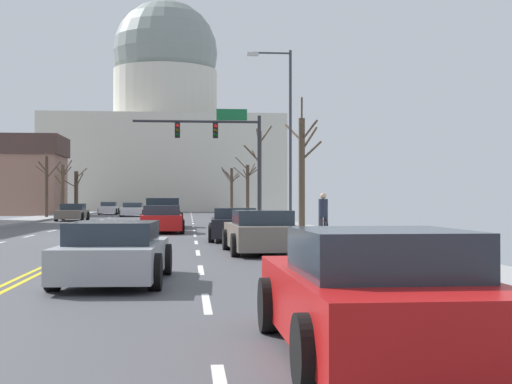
{
  "coord_description": "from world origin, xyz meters",
  "views": [
    {
      "loc": [
        3.23,
        -29.89,
        1.55
      ],
      "look_at": [
        9.1,
        33.93,
        2.21
      ],
      "focal_mm": 51.42,
      "sensor_mm": 36.0,
      "label": 1
    }
  ],
  "objects_px": {
    "sedan_near_03": "(261,233)",
    "bicycle_parked": "(323,228)",
    "street_lamp_right": "(285,124)",
    "sedan_near_05": "(373,297)",
    "sedan_near_02": "(235,225)",
    "pickup_truck_near_00": "(163,214)",
    "sedan_oncoming_02": "(109,209)",
    "signal_gantry": "(224,142)",
    "sedan_oncoming_00": "(73,213)",
    "pedestrian_00": "(323,213)",
    "sedan_oncoming_01": "(133,210)",
    "sedan_near_04": "(115,253)",
    "sedan_near_01": "(162,220)"
  },
  "relations": [
    {
      "from": "sedan_near_05",
      "to": "pedestrian_00",
      "type": "height_order",
      "value": "pedestrian_00"
    },
    {
      "from": "sedan_near_03",
      "to": "sedan_oncoming_00",
      "type": "bearing_deg",
      "value": 107.59
    },
    {
      "from": "signal_gantry",
      "to": "sedan_near_04",
      "type": "relative_size",
      "value": 1.85
    },
    {
      "from": "sedan_near_05",
      "to": "sedan_oncoming_00",
      "type": "distance_m",
      "value": 48.33
    },
    {
      "from": "sedan_near_03",
      "to": "pedestrian_00",
      "type": "relative_size",
      "value": 2.78
    },
    {
      "from": "sedan_near_01",
      "to": "pickup_truck_near_00",
      "type": "bearing_deg",
      "value": 91.73
    },
    {
      "from": "sedan_near_01",
      "to": "sedan_oncoming_00",
      "type": "xyz_separation_m",
      "value": [
        -7.2,
        20.0,
        -0.03
      ]
    },
    {
      "from": "street_lamp_right",
      "to": "sedan_near_04",
      "type": "distance_m",
      "value": 23.02
    },
    {
      "from": "pickup_truck_near_00",
      "to": "sedan_near_01",
      "type": "distance_m",
      "value": 6.53
    },
    {
      "from": "sedan_near_02",
      "to": "bicycle_parked",
      "type": "height_order",
      "value": "sedan_near_02"
    },
    {
      "from": "pickup_truck_near_00",
      "to": "sedan_near_02",
      "type": "distance_m",
      "value": 13.6
    },
    {
      "from": "street_lamp_right",
      "to": "pickup_truck_near_00",
      "type": "height_order",
      "value": "street_lamp_right"
    },
    {
      "from": "sedan_near_02",
      "to": "sedan_near_05",
      "type": "height_order",
      "value": "sedan_near_05"
    },
    {
      "from": "street_lamp_right",
      "to": "sedan_near_04",
      "type": "height_order",
      "value": "street_lamp_right"
    },
    {
      "from": "pickup_truck_near_00",
      "to": "bicycle_parked",
      "type": "distance_m",
      "value": 15.46
    },
    {
      "from": "signal_gantry",
      "to": "street_lamp_right",
      "type": "xyz_separation_m",
      "value": [
        2.52,
        -9.69,
        0.12
      ]
    },
    {
      "from": "sedan_near_05",
      "to": "bicycle_parked",
      "type": "bearing_deg",
      "value": 80.92
    },
    {
      "from": "pickup_truck_near_00",
      "to": "sedan_oncoming_00",
      "type": "bearing_deg",
      "value": 117.45
    },
    {
      "from": "sedan_near_01",
      "to": "sedan_oncoming_00",
      "type": "bearing_deg",
      "value": 109.79
    },
    {
      "from": "street_lamp_right",
      "to": "sedan_near_04",
      "type": "bearing_deg",
      "value": -105.68
    },
    {
      "from": "sedan_near_04",
      "to": "pickup_truck_near_00",
      "type": "bearing_deg",
      "value": 90.13
    },
    {
      "from": "sedan_near_04",
      "to": "sedan_near_03",
      "type": "bearing_deg",
      "value": 64.4
    },
    {
      "from": "sedan_near_04",
      "to": "bicycle_parked",
      "type": "distance_m",
      "value": 14.4
    },
    {
      "from": "sedan_near_01",
      "to": "sedan_oncoming_02",
      "type": "bearing_deg",
      "value": 99.37
    },
    {
      "from": "sedan_oncoming_02",
      "to": "sedan_oncoming_01",
      "type": "bearing_deg",
      "value": -71.56
    },
    {
      "from": "pickup_truck_near_00",
      "to": "sedan_oncoming_02",
      "type": "distance_m",
      "value": 36.81
    },
    {
      "from": "sedan_near_02",
      "to": "pedestrian_00",
      "type": "bearing_deg",
      "value": -21.69
    },
    {
      "from": "sedan_near_01",
      "to": "sedan_near_03",
      "type": "distance_m",
      "value": 13.64
    },
    {
      "from": "sedan_near_03",
      "to": "pedestrian_00",
      "type": "bearing_deg",
      "value": 61.92
    },
    {
      "from": "sedan_oncoming_00",
      "to": "sedan_oncoming_02",
      "type": "xyz_separation_m",
      "value": [
        0.16,
        22.69,
        0.02
      ]
    },
    {
      "from": "sedan_near_05",
      "to": "bicycle_parked",
      "type": "distance_m",
      "value": 19.94
    },
    {
      "from": "sedan_near_03",
      "to": "sedan_near_05",
      "type": "bearing_deg",
      "value": -91.06
    },
    {
      "from": "sedan_near_05",
      "to": "pedestrian_00",
      "type": "xyz_separation_m",
      "value": [
        3.06,
        19.27,
        0.46
      ]
    },
    {
      "from": "street_lamp_right",
      "to": "bicycle_parked",
      "type": "bearing_deg",
      "value": -88.26
    },
    {
      "from": "sedan_near_05",
      "to": "sedan_oncoming_01",
      "type": "bearing_deg",
      "value": 96.54
    },
    {
      "from": "street_lamp_right",
      "to": "sedan_near_05",
      "type": "xyz_separation_m",
      "value": [
        -2.88,
        -28.47,
        -4.66
      ]
    },
    {
      "from": "signal_gantry",
      "to": "sedan_near_03",
      "type": "distance_m",
      "value": 24.58
    },
    {
      "from": "sedan_near_04",
      "to": "sedan_oncoming_02",
      "type": "height_order",
      "value": "sedan_oncoming_02"
    },
    {
      "from": "pickup_truck_near_00",
      "to": "sedan_oncoming_01",
      "type": "height_order",
      "value": "pickup_truck_near_00"
    },
    {
      "from": "sedan_oncoming_02",
      "to": "bicycle_parked",
      "type": "xyz_separation_m",
      "value": [
        13.26,
        -50.23,
        -0.11
      ]
    },
    {
      "from": "sedan_near_01",
      "to": "bicycle_parked",
      "type": "bearing_deg",
      "value": -50.48
    },
    {
      "from": "sedan_near_04",
      "to": "pedestrian_00",
      "type": "xyz_separation_m",
      "value": [
        6.27,
        12.5,
        0.51
      ]
    },
    {
      "from": "sedan_oncoming_01",
      "to": "sedan_near_03",
      "type": "bearing_deg",
      "value": -81.19
    },
    {
      "from": "sedan_near_02",
      "to": "bicycle_parked",
      "type": "distance_m",
      "value": 3.35
    },
    {
      "from": "street_lamp_right",
      "to": "sedan_oncoming_00",
      "type": "xyz_separation_m",
      "value": [
        -13.15,
        18.76,
        -4.67
      ]
    },
    {
      "from": "sedan_near_02",
      "to": "sedan_oncoming_00",
      "type": "distance_m",
      "value": 28.58
    },
    {
      "from": "street_lamp_right",
      "to": "sedan_oncoming_02",
      "type": "height_order",
      "value": "street_lamp_right"
    },
    {
      "from": "signal_gantry",
      "to": "pickup_truck_near_00",
      "type": "distance_m",
      "value": 7.22
    },
    {
      "from": "signal_gantry",
      "to": "sedan_near_02",
      "type": "bearing_deg",
      "value": -91.49
    },
    {
      "from": "sedan_near_03",
      "to": "bicycle_parked",
      "type": "bearing_deg",
      "value": 63.05
    }
  ]
}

